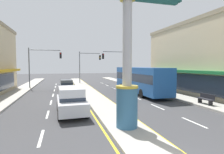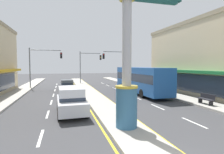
{
  "view_description": "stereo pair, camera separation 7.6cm",
  "coord_description": "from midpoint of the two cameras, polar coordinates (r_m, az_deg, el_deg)",
  "views": [
    {
      "loc": [
        -3.39,
        -4.39,
        3.48
      ],
      "look_at": [
        0.41,
        9.23,
        2.6
      ],
      "focal_mm": 29.16,
      "sensor_mm": 36.0,
      "label": 1
    },
    {
      "loc": [
        -3.32,
        -4.41,
        3.48
      ],
      "look_at": [
        0.41,
        9.23,
        2.6
      ],
      "focal_mm": 29.16,
      "sensor_mm": 36.0,
      "label": 2
    }
  ],
  "objects": [
    {
      "name": "traffic_light_left_side",
      "position": [
        30.05,
        -21.02,
        4.78
      ],
      "size": [
        4.86,
        0.46,
        6.2
      ],
      "color": "slate",
      "rests_on": "ground"
    },
    {
      "name": "sedan_near_left_lane",
      "position": [
        25.95,
        -13.86,
        -2.5
      ],
      "size": [
        2.0,
        4.38,
        1.53
      ],
      "color": "#4C5156",
      "rests_on": "ground"
    },
    {
      "name": "sidewalk_left",
      "position": [
        21.39,
        -30.02,
        -6.04
      ],
      "size": [
        2.25,
        60.0,
        0.18
      ],
      "primitive_type": "cube",
      "color": "#ADA89E",
      "rests_on": "ground"
    },
    {
      "name": "traffic_light_right_side",
      "position": [
        31.91,
        2.39,
        4.93
      ],
      "size": [
        4.86,
        0.46,
        6.2
      ],
      "color": "slate",
      "rests_on": "ground"
    },
    {
      "name": "median_strip",
      "position": [
        22.91,
        -6.71,
        -5.03
      ],
      "size": [
        2.18,
        52.0,
        0.14
      ],
      "primitive_type": "cube",
      "color": "#A39E93",
      "rests_on": "ground"
    },
    {
      "name": "bus_near_right_lane",
      "position": [
        22.9,
        8.98,
        -0.52
      ],
      "size": [
        2.67,
        11.23,
        3.26
      ],
      "color": "#1E5199",
      "rests_on": "ground"
    },
    {
      "name": "traffic_light_median_far",
      "position": [
        35.65,
        -7.47,
        4.67
      ],
      "size": [
        4.2,
        0.46,
        6.2
      ],
      "color": "slate",
      "rests_on": "ground"
    },
    {
      "name": "street_bench",
      "position": [
        17.68,
        27.54,
        -6.06
      ],
      "size": [
        0.48,
        1.6,
        0.88
      ],
      "color": "#232328",
      "rests_on": "sidewalk_right"
    },
    {
      "name": "suv_far_right_lane",
      "position": [
        13.61,
        -12.54,
        -7.09
      ],
      "size": [
        2.1,
        4.67,
        1.9
      ],
      "color": "silver",
      "rests_on": "ground"
    },
    {
      "name": "sidewalk_right",
      "position": [
        24.0,
        15.43,
        -4.7
      ],
      "size": [
        2.25,
        60.0,
        0.18
      ],
      "primitive_type": "cube",
      "color": "#ADA89E",
      "rests_on": "ground"
    },
    {
      "name": "lane_markings",
      "position": [
        21.6,
        -6.17,
        -5.73
      ],
      "size": [
        8.92,
        52.0,
        0.01
      ],
      "color": "silver",
      "rests_on": "ground"
    },
    {
      "name": "district_sign",
      "position": [
        9.81,
        4.88,
        9.8
      ],
      "size": [
        6.43,
        1.21,
        8.52
      ],
      "color": "#33668C",
      "rests_on": "median_strip"
    }
  ]
}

